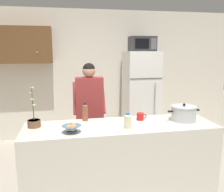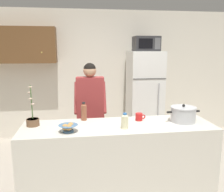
{
  "view_description": "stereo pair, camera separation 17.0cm",
  "coord_description": "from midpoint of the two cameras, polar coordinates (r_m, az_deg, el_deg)",
  "views": [
    {
      "loc": [
        -0.64,
        -2.7,
        1.82
      ],
      "look_at": [
        0.0,
        0.55,
        1.17
      ],
      "focal_mm": 38.43,
      "sensor_mm": 36.0,
      "label": 1
    },
    {
      "loc": [
        -0.47,
        -2.73,
        1.82
      ],
      "look_at": [
        0.0,
        0.55,
        1.17
      ],
      "focal_mm": 38.43,
      "sensor_mm": 36.0,
      "label": 2
    }
  ],
  "objects": [
    {
      "name": "refrigerator",
      "position": [
        4.86,
        8.72,
        -0.07
      ],
      "size": [
        0.64,
        0.68,
        1.78
      ],
      "color": "white",
      "rests_on": "ground"
    },
    {
      "name": "bread_bowl",
      "position": [
        2.68,
        -8.57,
        -7.45
      ],
      "size": [
        0.21,
        0.21,
        0.1
      ],
      "color": "#4C7299",
      "rests_on": "kitchen_island"
    },
    {
      "name": "back_wall_unit",
      "position": [
        5.0,
        -4.6,
        6.13
      ],
      "size": [
        6.0,
        0.48,
        2.6
      ],
      "color": "silver",
      "rests_on": "ground"
    },
    {
      "name": "bottle_near_edge",
      "position": [
        3.08,
        -5.14,
        -3.69
      ],
      "size": [
        0.07,
        0.07,
        0.24
      ],
      "color": "brown",
      "rests_on": "kitchen_island"
    },
    {
      "name": "kitchen_island",
      "position": [
        3.08,
        3.14,
        -15.08
      ],
      "size": [
        2.31,
        0.68,
        0.92
      ],
      "primitive_type": "cube",
      "color": "silver",
      "rests_on": "ground"
    },
    {
      "name": "bottle_mid_counter",
      "position": [
        2.76,
        4.83,
        -5.96
      ],
      "size": [
        0.08,
        0.08,
        0.18
      ],
      "color": "beige",
      "rests_on": "kitchen_island"
    },
    {
      "name": "person_near_pot",
      "position": [
        3.64,
        -3.85,
        -1.81
      ],
      "size": [
        0.51,
        0.42,
        1.62
      ],
      "color": "#33384C",
      "rests_on": "ground"
    },
    {
      "name": "cooking_pot",
      "position": [
        3.16,
        18.07,
        -4.16
      ],
      "size": [
        0.43,
        0.32,
        0.23
      ],
      "color": "silver",
      "rests_on": "kitchen_island"
    },
    {
      "name": "potted_orchid",
      "position": [
        2.98,
        -16.8,
        -5.58
      ],
      "size": [
        0.15,
        0.15,
        0.49
      ],
      "color": "brown",
      "rests_on": "kitchen_island"
    },
    {
      "name": "microwave",
      "position": [
        4.75,
        9.16,
        12.17
      ],
      "size": [
        0.48,
        0.37,
        0.28
      ],
      "color": "#2D2D30",
      "rests_on": "refrigerator"
    },
    {
      "name": "coffee_mug",
      "position": [
        3.1,
        8.06,
        -4.95
      ],
      "size": [
        0.13,
        0.09,
        0.1
      ],
      "color": "red",
      "rests_on": "kitchen_island"
    }
  ]
}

